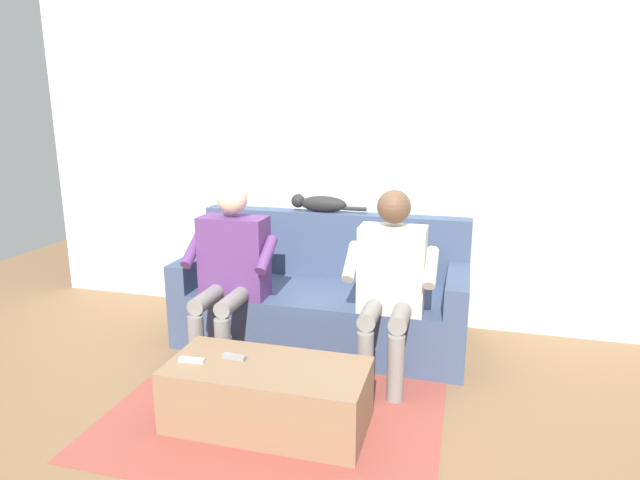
% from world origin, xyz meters
% --- Properties ---
extents(ground_plane, '(8.00, 8.00, 0.00)m').
position_xyz_m(ground_plane, '(0.00, 0.60, 0.00)').
color(ground_plane, '#846042').
extents(back_wall, '(5.22, 0.06, 2.74)m').
position_xyz_m(back_wall, '(0.00, -0.65, 1.37)').
color(back_wall, silver).
rests_on(back_wall, ground).
extents(couch, '(2.03, 0.81, 0.90)m').
position_xyz_m(couch, '(0.00, -0.13, 0.30)').
color(couch, '#3D4C6B').
rests_on(couch, ground).
extents(coffee_table, '(1.06, 0.50, 0.35)m').
position_xyz_m(coffee_table, '(0.00, 1.04, 0.17)').
color(coffee_table, '#8C6B4C').
rests_on(coffee_table, ground).
extents(person_left_seated, '(0.56, 0.55, 1.18)m').
position_xyz_m(person_left_seated, '(-0.54, 0.28, 0.65)').
color(person_left_seated, beige).
rests_on(person_left_seated, ground).
extents(person_right_seated, '(0.60, 0.58, 1.18)m').
position_xyz_m(person_right_seated, '(0.54, 0.28, 0.65)').
color(person_right_seated, '#5B3370').
rests_on(person_right_seated, ground).
extents(cat_on_backrest, '(0.58, 0.12, 0.13)m').
position_xyz_m(cat_on_backrest, '(0.11, -0.41, 0.96)').
color(cat_on_backrest, black).
rests_on(cat_on_backrest, couch).
extents(remote_gray, '(0.13, 0.05, 0.02)m').
position_xyz_m(remote_gray, '(0.20, 1.01, 0.36)').
color(remote_gray, gray).
rests_on(remote_gray, coffee_table).
extents(remote_white, '(0.14, 0.05, 0.02)m').
position_xyz_m(remote_white, '(0.40, 1.10, 0.36)').
color(remote_white, white).
rests_on(remote_white, coffee_table).
extents(floor_rug, '(1.83, 1.46, 0.01)m').
position_xyz_m(floor_rug, '(0.00, 0.90, 0.00)').
color(floor_rug, '#9E473D').
rests_on(floor_rug, ground).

